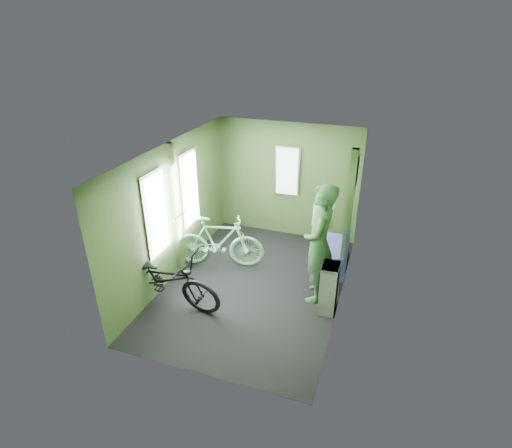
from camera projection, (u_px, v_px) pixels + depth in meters
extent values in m
plane|color=black|center=(254.00, 285.00, 6.66)|extent=(4.00, 4.00, 0.00)
cube|color=silver|center=(254.00, 151.00, 5.62)|extent=(2.80, 4.00, 0.02)
cube|color=#3B5527|center=(287.00, 181.00, 7.83)|extent=(2.80, 0.02, 2.30)
cube|color=#3B5527|center=(195.00, 300.00, 4.45)|extent=(2.80, 0.02, 2.30)
cube|color=#3B5527|center=(173.00, 211.00, 6.55)|extent=(0.02, 4.00, 2.30)
cube|color=#3B5527|center=(346.00, 238.00, 5.73)|extent=(0.02, 4.00, 2.30)
cube|color=#3B5527|center=(176.00, 212.00, 6.53)|extent=(0.08, 0.12, 2.30)
cube|color=silver|center=(157.00, 214.00, 5.98)|extent=(0.02, 0.56, 1.34)
cube|color=silver|center=(190.00, 189.00, 6.91)|extent=(0.02, 0.56, 1.34)
cube|color=white|center=(153.00, 181.00, 5.74)|extent=(0.00, 0.12, 0.12)
cube|color=white|center=(189.00, 159.00, 6.67)|extent=(0.00, 0.12, 0.12)
cylinder|color=silver|center=(180.00, 215.00, 6.54)|extent=(0.03, 0.40, 0.03)
cube|color=#3B5527|center=(348.00, 220.00, 6.26)|extent=(0.10, 0.10, 2.30)
cube|color=white|center=(357.00, 172.00, 6.19)|extent=(0.02, 0.40, 0.50)
cube|color=silver|center=(287.00, 172.00, 7.70)|extent=(0.50, 0.02, 1.00)
imported|color=black|center=(167.00, 304.00, 6.22)|extent=(1.95, 1.00, 1.09)
imported|color=#7EC797|center=(220.00, 265.00, 7.22)|extent=(1.66, 0.84, 0.97)
imported|color=#2F5633|center=(319.00, 244.00, 5.97)|extent=(0.50, 0.72, 1.91)
cube|color=silver|center=(323.00, 215.00, 6.07)|extent=(0.33, 0.13, 0.37)
cube|color=gray|center=(329.00, 288.00, 5.90)|extent=(0.24, 0.33, 0.81)
cube|color=navy|center=(332.00, 256.00, 7.05)|extent=(0.60, 0.96, 0.46)
cube|color=navy|center=(347.00, 234.00, 6.77)|extent=(0.15, 0.92, 0.51)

